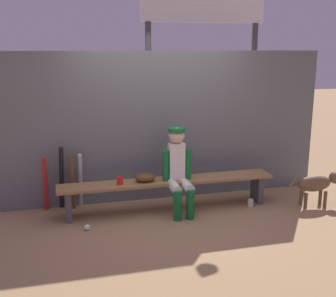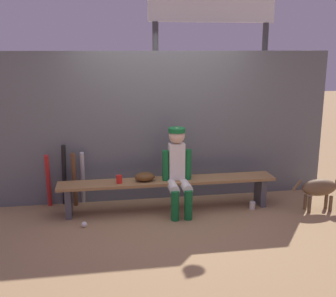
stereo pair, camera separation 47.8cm
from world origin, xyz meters
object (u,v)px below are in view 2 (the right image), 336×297
object	(u,v)px
baseball	(84,224)
cup_on_bench	(119,179)
dugout_bench	(168,186)
player_seated	(178,168)
bat_aluminum_black	(64,175)
bat_wood_dark	(74,180)
cup_on_ground	(252,205)
scoreboard	(216,23)
baseball_glove	(145,177)
dog	(323,187)
bat_aluminum_silver	(83,178)
bat_aluminum_red	(48,181)

from	to	relation	value
baseball	cup_on_bench	size ratio (longest dim) A/B	0.67
dugout_bench	cup_on_bench	xyz separation A→B (m)	(-0.68, -0.04, 0.14)
player_seated	bat_aluminum_black	xyz separation A→B (m)	(-1.57, 0.51, -0.18)
dugout_bench	bat_wood_dark	distance (m)	1.35
cup_on_ground	scoreboard	world-z (taller)	scoreboard
bat_aluminum_black	bat_wood_dark	bearing A→B (deg)	-20.62
player_seated	baseball_glove	distance (m)	0.48
player_seated	baseball_glove	bearing A→B (deg)	166.39
baseball	cup_on_bench	distance (m)	0.76
dugout_bench	cup_on_ground	bearing A→B (deg)	-8.11
baseball_glove	scoreboard	distance (m)	2.87
baseball	dog	size ratio (longest dim) A/B	0.09
dugout_bench	bat_wood_dark	bearing A→B (deg)	165.14
bat_aluminum_silver	bat_aluminum_red	xyz separation A→B (m)	(-0.48, -0.06, -0.00)
bat_wood_dark	baseball	bearing A→B (deg)	-79.36
dugout_bench	bat_aluminum_silver	xyz separation A→B (m)	(-1.19, 0.43, 0.04)
baseball_glove	bat_aluminum_red	size ratio (longest dim) A/B	0.34
baseball	cup_on_bench	world-z (taller)	cup_on_bench
cup_on_bench	scoreboard	world-z (taller)	scoreboard
bat_aluminum_black	player_seated	bearing A→B (deg)	-17.95
player_seated	bat_aluminum_silver	world-z (taller)	player_seated
dugout_bench	bat_aluminum_red	distance (m)	1.71
dog	bat_wood_dark	bearing A→B (deg)	168.37
bat_aluminum_silver	bat_wood_dark	xyz separation A→B (m)	(-0.11, -0.08, 0.00)
bat_aluminum_black	cup_on_bench	bearing A→B (deg)	-29.81
bat_aluminum_red	cup_on_ground	xyz separation A→B (m)	(2.86, -0.53, -0.35)
dugout_bench	dog	bearing A→B (deg)	-9.63
bat_aluminum_black	dog	bearing A→B (deg)	-12.00
bat_wood_dark	baseball	distance (m)	0.85
dugout_bench	bat_wood_dark	size ratio (longest dim) A/B	3.76
baseball	scoreboard	size ratio (longest dim) A/B	0.02
baseball_glove	bat_aluminum_red	bearing A→B (deg)	164.95
dugout_bench	scoreboard	xyz separation A→B (m)	(1.02, 1.37, 2.28)
scoreboard	baseball_glove	bearing A→B (deg)	-134.41
baseball_glove	bat_wood_dark	world-z (taller)	bat_wood_dark
bat_aluminum_red	cup_on_bench	bearing A→B (deg)	-22.03
player_seated	cup_on_ground	xyz separation A→B (m)	(1.07, -0.06, -0.59)
cup_on_ground	dog	xyz separation A→B (m)	(0.96, -0.19, 0.28)
bat_aluminum_black	scoreboard	distance (m)	3.43
bat_aluminum_black	dog	xyz separation A→B (m)	(3.60, -0.76, -0.13)
player_seated	bat_wood_dark	world-z (taller)	player_seated
cup_on_bench	scoreboard	xyz separation A→B (m)	(1.70, 1.41, 2.13)
dog	bat_aluminum_silver	bearing A→B (deg)	166.69
player_seated	baseball	xyz separation A→B (m)	(-1.28, -0.30, -0.60)
cup_on_bench	dog	xyz separation A→B (m)	(2.83, -0.33, -0.17)
cup_on_ground	dog	bearing A→B (deg)	-11.52
bat_aluminum_black	cup_on_bench	world-z (taller)	bat_aluminum_black
bat_aluminum_black	scoreboard	size ratio (longest dim) A/B	0.25
dugout_bench	baseball	xyz separation A→B (m)	(-1.16, -0.41, -0.32)
bat_wood_dark	cup_on_bench	bearing A→B (deg)	-31.72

